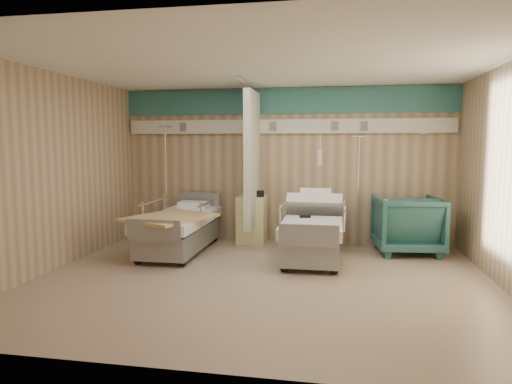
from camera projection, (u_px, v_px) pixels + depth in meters
ground at (262, 280)px, 6.04m from camera, size 6.00×5.00×0.00m
room_walls at (263, 139)px, 6.10m from camera, size 6.04×5.04×2.82m
bed_right at (313, 238)px, 7.17m from camera, size 1.00×2.16×0.63m
bed_left at (180, 233)px, 7.57m from camera, size 1.00×2.16×0.63m
bedside_cabinet at (252, 219)px, 8.25m from camera, size 0.50×0.48×0.85m
visitor_armchair at (407, 224)px, 7.48m from camera, size 1.13×1.16×0.95m
waffle_blanket at (409, 193)px, 7.37m from camera, size 0.71×0.64×0.08m
iv_stand_right at (357, 224)px, 7.95m from camera, size 0.34×0.34×1.92m
iv_stand_left at (167, 217)px, 8.46m from camera, size 0.38×0.38×2.12m
call_remote at (305, 217)px, 7.19m from camera, size 0.18×0.13×0.04m
tan_blanket at (169, 217)px, 7.08m from camera, size 1.41×1.55×0.04m
toiletry_bag at (258, 194)px, 8.11m from camera, size 0.22×0.16×0.11m
white_cup at (249, 192)px, 8.33m from camera, size 0.10×0.10×0.14m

